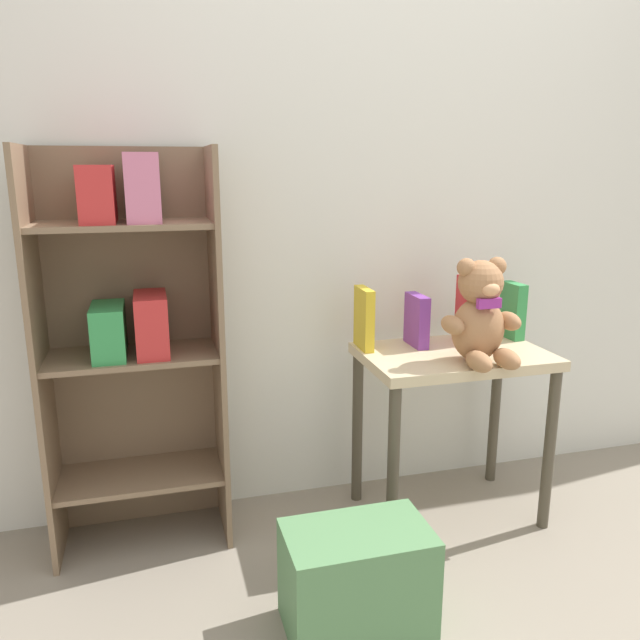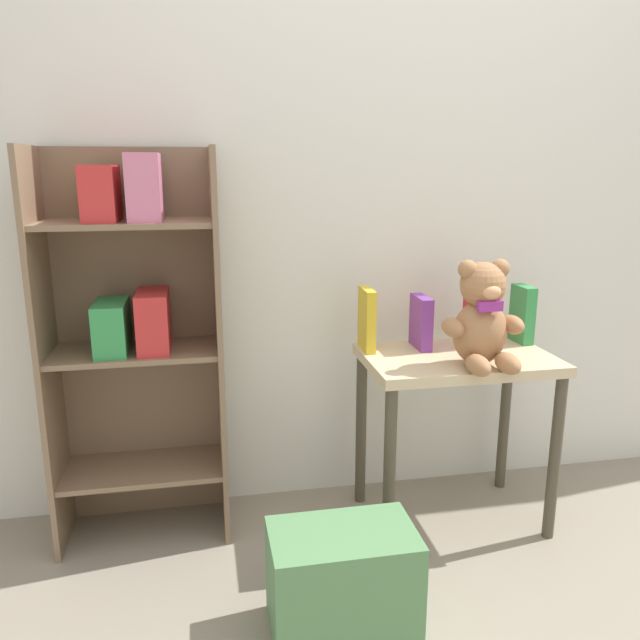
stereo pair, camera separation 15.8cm
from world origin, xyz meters
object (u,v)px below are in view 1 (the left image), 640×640
Objects in this scene: book_standing_red at (466,309)px; storage_bin at (357,579)px; bookshelf_side at (131,325)px; book_standing_green at (513,311)px; display_table at (453,380)px; teddy_bear at (481,315)px; book_standing_yellow at (364,318)px; book_standing_purple at (417,320)px.

book_standing_red is 1.05m from storage_bin.
bookshelf_side reaches higher than book_standing_green.
teddy_bear is at bearing -79.63° from display_table.
book_standing_green is 0.52× the size of storage_bin.
book_standing_red is 0.60× the size of storage_bin.
book_standing_red reaches higher than display_table.
book_standing_yellow is 1.17× the size of book_standing_purple.
display_table is 1.61× the size of storage_bin.
display_table reaches higher than storage_bin.
display_table is 0.39m from book_standing_yellow.
book_standing_purple is at bearing 117.30° from teddy_bear.
book_standing_purple is (-0.12, 0.23, -0.06)m from teddy_bear.
book_standing_red is (0.10, 0.11, 0.23)m from display_table.
bookshelf_side reaches higher than book_standing_red.
display_table is 3.46× the size of book_standing_purple.
book_standing_yellow is 0.39m from book_standing_red.
book_standing_green is at bearing -0.08° from book_standing_red.
teddy_bear is at bearing -62.30° from book_standing_purple.
display_table is 0.29m from teddy_bear.
book_standing_yellow is (-0.29, 0.13, 0.22)m from display_table.
bookshelf_side is at bearing 171.45° from display_table.
storage_bin is (-0.42, -0.59, -0.58)m from book_standing_purple.
book_standing_red is (0.08, 0.24, -0.04)m from teddy_bear.
book_standing_purple is 0.89× the size of book_standing_green.
book_standing_green is at bearing 20.40° from display_table.
bookshelf_side reaches higher than book_standing_yellow.
teddy_bear is 0.91m from storage_bin.
book_standing_purple is 0.39m from book_standing_green.
book_standing_red is at bearing 48.92° from display_table.
storage_bin is at bearing -137.30° from display_table.
book_standing_green is (0.29, 0.11, 0.21)m from display_table.
book_standing_green is (0.27, 0.23, -0.05)m from teddy_bear.
book_standing_yellow is at bearing -2.68° from bookshelf_side.
book_standing_red is at bearing -2.47° from bookshelf_side.
bookshelf_side is 6.06× the size of book_standing_yellow.
book_standing_purple reaches higher than display_table.
book_standing_purple is (0.99, -0.05, -0.04)m from bookshelf_side.
book_standing_purple is (0.20, -0.02, -0.02)m from book_standing_yellow.
teddy_bear is (0.02, -0.13, 0.26)m from display_table.
teddy_bear is 1.43× the size of book_standing_red.
storage_bin is at bearing -146.91° from teddy_bear.
book_standing_yellow reaches higher than book_standing_green.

